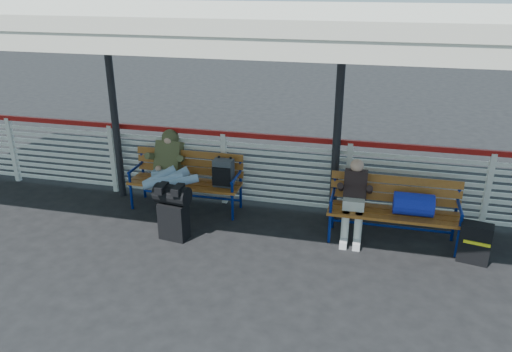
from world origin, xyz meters
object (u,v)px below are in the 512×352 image
(bench_left, at_px, (197,175))
(bench_right, at_px, (402,204))
(suitcase_side, at_px, (475,243))
(companion_person, at_px, (354,199))
(luggage_stack, at_px, (173,210))
(traveler_man, at_px, (169,174))

(bench_left, height_order, bench_right, same)
(bench_left, relative_size, suitcase_side, 3.31)
(bench_left, xyz_separation_m, companion_person, (2.50, -0.38, 0.01))
(luggage_stack, distance_m, suitcase_side, 4.09)
(bench_left, xyz_separation_m, bench_right, (3.16, -0.37, -0.00))
(bench_left, relative_size, bench_right, 1.00)
(suitcase_side, bearing_deg, traveler_man, -172.31)
(traveler_man, xyz_separation_m, companion_person, (2.82, -0.03, -0.11))
(luggage_stack, distance_m, companion_person, 2.56)
(luggage_stack, xyz_separation_m, traveler_man, (-0.35, 0.69, 0.26))
(bench_right, distance_m, traveler_man, 3.48)
(bench_right, relative_size, traveler_man, 1.10)
(bench_right, distance_m, companion_person, 0.66)
(traveler_man, bearing_deg, bench_left, 47.31)
(luggage_stack, height_order, bench_left, bench_left)
(companion_person, xyz_separation_m, suitcase_side, (1.60, -0.30, -0.32))
(luggage_stack, relative_size, bench_right, 0.46)
(traveler_man, height_order, companion_person, traveler_man)
(luggage_stack, bearing_deg, bench_right, 20.49)
(traveler_man, bearing_deg, luggage_stack, -63.30)
(bench_right, distance_m, suitcase_side, 1.04)
(bench_right, xyz_separation_m, traveler_man, (-3.48, 0.02, 0.12))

